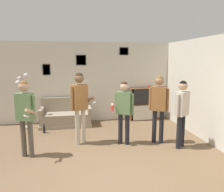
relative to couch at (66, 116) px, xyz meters
name	(u,v)px	position (x,y,z in m)	size (l,w,h in m)	color
ground_plane	(106,176)	(0.80, -3.39, -0.29)	(20.00, 20.00, 0.00)	brown
wall_back	(89,82)	(0.80, 0.42, 1.06)	(8.07, 0.08, 2.70)	silver
wall_right	(196,87)	(3.67, -1.50, 1.06)	(0.06, 6.18, 2.70)	silver
couch	(66,116)	(0.00, 0.00, 0.00)	(1.63, 0.80, 0.88)	gray
bookshelf	(143,104)	(2.68, 0.20, 0.27)	(0.96, 0.30, 1.14)	brown
floor_lamp	(22,88)	(-1.27, -0.11, 0.96)	(0.37, 0.40, 1.72)	#ADA89E
person_player_foreground_left	(25,111)	(-0.76, -2.25, 0.75)	(0.46, 0.57, 1.69)	brown
person_player_foreground_center	(80,100)	(0.41, -1.69, 0.84)	(0.61, 0.39, 1.81)	#B7AD99
person_watcher_holding_cup	(124,107)	(1.49, -1.91, 0.68)	(0.58, 0.35, 1.60)	black
person_spectator_near_bookshelf	(159,102)	(2.37, -1.97, 0.78)	(0.45, 0.35, 1.73)	black
person_spectator_far_right	(182,107)	(2.79, -2.37, 0.71)	(0.42, 0.37, 1.64)	black
bottle_on_floor	(44,129)	(-0.61, -0.69, -0.18)	(0.07, 0.07, 0.28)	black
drinking_cup	(149,87)	(2.90, 0.20, 0.89)	(0.07, 0.07, 0.09)	red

